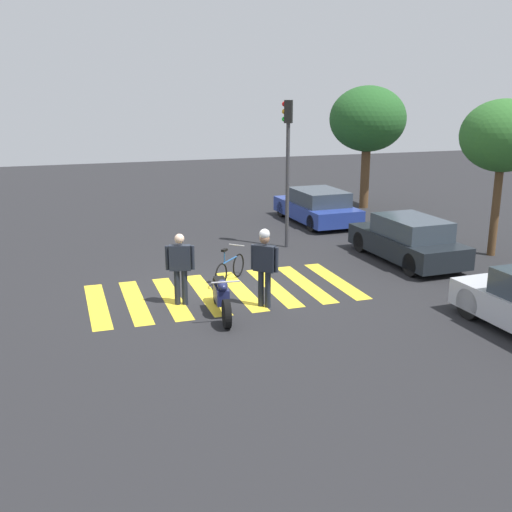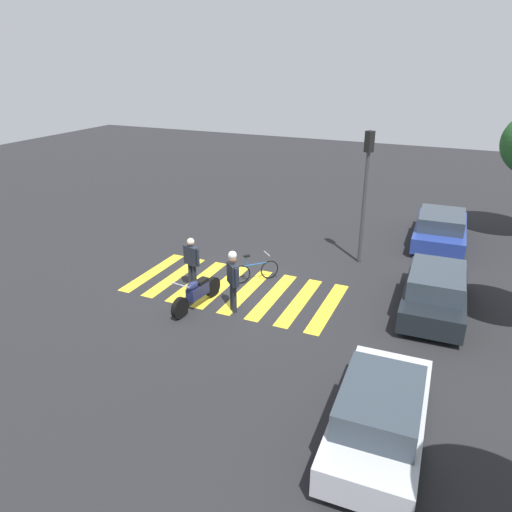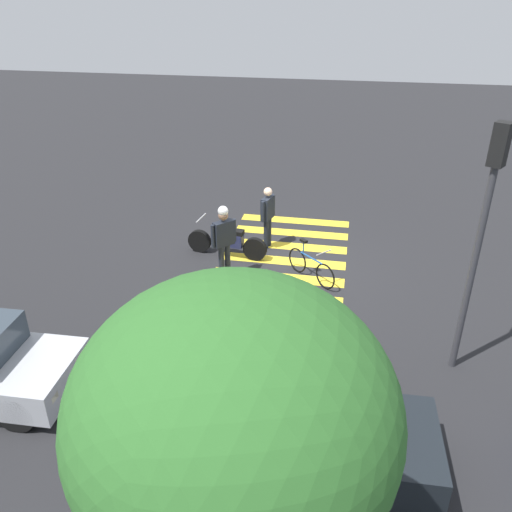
# 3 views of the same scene
# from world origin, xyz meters

# --- Properties ---
(ground_plane) EXTENTS (60.00, 60.00, 0.00)m
(ground_plane) POSITION_xyz_m (0.00, 0.00, 0.00)
(ground_plane) COLOR #232326
(police_motorcycle) EXTENTS (2.23, 0.62, 1.04)m
(police_motorcycle) POSITION_xyz_m (1.52, -0.47, 0.46)
(police_motorcycle) COLOR black
(police_motorcycle) RESTS_ON ground_plane
(leaning_bicycle) EXTENTS (1.25, 1.17, 0.98)m
(leaning_bicycle) POSITION_xyz_m (-0.81, 0.40, 0.36)
(leaning_bicycle) COLOR black
(leaning_bicycle) RESTS_ON ground_plane
(officer_on_foot) EXTENTS (0.33, 0.67, 1.75)m
(officer_on_foot) POSITION_xyz_m (0.55, -1.21, 1.01)
(officer_on_foot) COLOR #1E232D
(officer_on_foot) RESTS_ON ground_plane
(officer_by_motorcycle) EXTENTS (0.52, 0.53, 1.91)m
(officer_by_motorcycle) POSITION_xyz_m (1.32, 0.64, 1.12)
(officer_by_motorcycle) COLOR #1E232D
(officer_by_motorcycle) RESTS_ON ground_plane
(crosswalk_stripes) EXTENTS (3.32, 6.75, 0.01)m
(crosswalk_stripes) POSITION_xyz_m (0.00, 0.00, 0.00)
(crosswalk_stripes) COLOR yellow
(crosswalk_stripes) RESTS_ON ground_plane
(car_black_suv) EXTENTS (4.18, 1.83, 1.37)m
(car_black_suv) POSITION_xyz_m (-1.08, 6.03, 0.65)
(car_black_suv) COLOR black
(car_black_suv) RESTS_ON ground_plane
(traffic_light_pole) EXTENTS (0.33, 0.36, 4.70)m
(traffic_light_pole) POSITION_xyz_m (-3.84, 3.20, 3.12)
(traffic_light_pole) COLOR #38383D
(traffic_light_pole) RESTS_ON ground_plane
(street_tree_mid) EXTENTS (2.54, 2.54, 4.77)m
(street_tree_mid) POSITION_xyz_m (-0.86, 8.93, 3.66)
(street_tree_mid) COLOR brown
(street_tree_mid) RESTS_ON ground_plane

